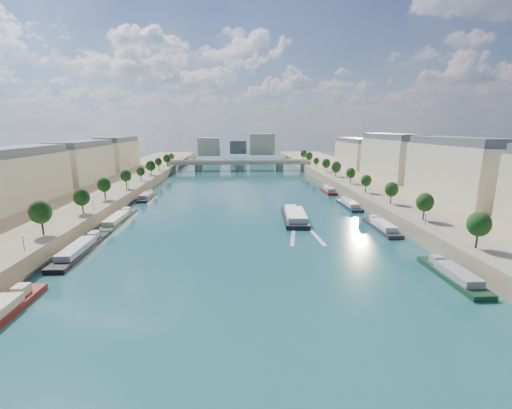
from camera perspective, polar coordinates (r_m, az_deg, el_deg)
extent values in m
plane|color=#0C2F36|center=(152.36, -2.21, 0.09)|extent=(700.00, 700.00, 0.00)
cube|color=#9E8460|center=(166.78, -27.79, 0.59)|extent=(44.00, 520.00, 5.00)
cube|color=#9E8460|center=(169.29, 22.95, 1.22)|extent=(44.00, 520.00, 5.00)
cube|color=gray|center=(160.68, -23.01, 1.57)|extent=(14.00, 520.00, 0.10)
cube|color=gray|center=(162.75, 18.28, 2.08)|extent=(14.00, 520.00, 0.10)
cylinder|color=#382B1E|center=(107.82, -32.20, -3.46)|extent=(0.50, 0.50, 3.82)
ellipsoid|color=black|center=(107.00, -32.42, -1.61)|extent=(4.80, 4.80, 5.52)
cylinder|color=#382B1E|center=(128.65, -27.18, -0.55)|extent=(0.50, 0.50, 3.82)
ellipsoid|color=black|center=(127.96, -27.34, 1.02)|extent=(4.80, 4.80, 5.52)
cylinder|color=#382B1E|center=(150.44, -23.59, 1.54)|extent=(0.50, 0.50, 3.82)
ellipsoid|color=black|center=(149.85, -23.72, 2.89)|extent=(4.80, 4.80, 5.52)
cylinder|color=#382B1E|center=(172.81, -20.92, 3.10)|extent=(0.50, 0.50, 3.82)
ellipsoid|color=black|center=(172.29, -21.01, 4.27)|extent=(4.80, 4.80, 5.52)
cylinder|color=#382B1E|center=(195.56, -18.86, 4.29)|extent=(0.50, 0.50, 3.82)
ellipsoid|color=black|center=(195.11, -18.93, 5.33)|extent=(4.80, 4.80, 5.52)
cylinder|color=#382B1E|center=(218.58, -17.22, 5.22)|extent=(0.50, 0.50, 3.82)
ellipsoid|color=black|center=(218.18, -17.29, 6.16)|extent=(4.80, 4.80, 5.52)
cylinder|color=#382B1E|center=(241.80, -15.90, 5.98)|extent=(0.50, 0.50, 3.82)
ellipsoid|color=black|center=(241.43, -15.95, 6.82)|extent=(4.80, 4.80, 5.52)
cylinder|color=#382B1E|center=(265.15, -14.80, 6.60)|extent=(0.50, 0.50, 3.82)
ellipsoid|color=black|center=(264.82, -14.85, 7.37)|extent=(4.80, 4.80, 5.52)
cylinder|color=#382B1E|center=(288.61, -13.88, 7.11)|extent=(0.50, 0.50, 3.82)
ellipsoid|color=black|center=(288.30, -13.92, 7.82)|extent=(4.80, 4.80, 5.52)
cylinder|color=#382B1E|center=(98.11, 33.12, -5.02)|extent=(0.50, 0.50, 3.82)
ellipsoid|color=black|center=(97.20, 33.38, -3.00)|extent=(4.80, 4.80, 5.52)
cylinder|color=#382B1E|center=(117.41, 26.29, -1.61)|extent=(0.50, 0.50, 3.82)
ellipsoid|color=black|center=(116.65, 26.46, 0.10)|extent=(4.80, 4.80, 5.52)
cylinder|color=#382B1E|center=(138.19, 21.47, 0.82)|extent=(0.50, 0.50, 3.82)
ellipsoid|color=black|center=(137.54, 21.59, 2.28)|extent=(4.80, 4.80, 5.52)
cylinder|color=#382B1E|center=(159.87, 17.92, 2.60)|extent=(0.50, 0.50, 3.82)
ellipsoid|color=black|center=(159.32, 18.01, 3.87)|extent=(4.80, 4.80, 5.52)
cylinder|color=#382B1E|center=(182.13, 15.23, 3.95)|extent=(0.50, 0.50, 3.82)
ellipsoid|color=black|center=(181.65, 15.29, 5.06)|extent=(4.80, 4.80, 5.52)
cylinder|color=#382B1E|center=(204.79, 13.12, 4.99)|extent=(0.50, 0.50, 3.82)
ellipsoid|color=black|center=(204.36, 13.17, 5.99)|extent=(4.80, 4.80, 5.52)
cylinder|color=#382B1E|center=(227.73, 11.42, 5.82)|extent=(0.50, 0.50, 3.82)
ellipsoid|color=black|center=(227.34, 11.46, 6.72)|extent=(4.80, 4.80, 5.52)
cylinder|color=#382B1E|center=(250.86, 10.04, 6.49)|extent=(0.50, 0.50, 3.82)
ellipsoid|color=black|center=(250.51, 10.07, 7.31)|extent=(4.80, 4.80, 5.52)
cylinder|color=#382B1E|center=(274.14, 8.89, 7.05)|extent=(0.50, 0.50, 3.82)
ellipsoid|color=black|center=(273.82, 8.91, 7.80)|extent=(4.80, 4.80, 5.52)
cylinder|color=#382B1E|center=(297.54, 7.91, 7.52)|extent=(0.50, 0.50, 3.82)
ellipsoid|color=black|center=(297.24, 7.93, 8.21)|extent=(4.80, 4.80, 5.52)
cylinder|color=black|center=(96.62, -34.25, -5.36)|extent=(0.14, 0.14, 4.00)
sphere|color=#FFE5B2|center=(96.07, -34.41, -4.17)|extent=(0.36, 0.36, 0.36)
cylinder|color=black|center=(131.25, -25.50, -0.10)|extent=(0.14, 0.14, 4.00)
sphere|color=#FFE5B2|center=(130.84, -25.59, 0.80)|extent=(0.36, 0.36, 0.36)
cylinder|color=black|center=(168.28, -20.51, 2.92)|extent=(0.14, 0.14, 4.00)
sphere|color=#FFE5B2|center=(167.96, -20.56, 3.63)|extent=(0.36, 0.36, 0.36)
cylinder|color=black|center=(206.42, -17.32, 4.83)|extent=(0.14, 0.14, 4.00)
sphere|color=#FFE5B2|center=(206.16, -17.36, 5.41)|extent=(0.36, 0.36, 0.36)
cylinder|color=black|center=(245.15, -15.13, 6.13)|extent=(0.14, 0.14, 4.00)
sphere|color=#FFE5B2|center=(244.94, -15.16, 6.62)|extent=(0.36, 0.36, 0.36)
cylinder|color=black|center=(111.96, 26.42, -2.23)|extent=(0.14, 0.14, 4.00)
sphere|color=#FFE5B2|center=(111.48, 26.53, -1.19)|extent=(0.36, 0.36, 0.36)
cylinder|color=black|center=(147.06, 18.82, 1.73)|extent=(0.14, 0.14, 4.00)
sphere|color=#FFE5B2|center=(146.70, 18.88, 2.54)|extent=(0.36, 0.36, 0.36)
cylinder|color=black|center=(184.17, 14.20, 4.12)|extent=(0.14, 0.14, 4.00)
sphere|color=#FFE5B2|center=(183.88, 14.23, 4.77)|extent=(0.36, 0.36, 0.36)
cylinder|color=black|center=(222.28, 11.12, 5.69)|extent=(0.14, 0.14, 4.00)
sphere|color=#FFE5B2|center=(222.04, 11.15, 6.23)|extent=(0.36, 0.36, 0.36)
cylinder|color=black|center=(260.96, 8.95, 6.79)|extent=(0.14, 0.14, 4.00)
sphere|color=#FFE5B2|center=(260.76, 8.96, 7.25)|extent=(0.36, 0.36, 0.36)
cube|color=beige|center=(156.21, -35.14, 3.68)|extent=(16.00, 52.00, 20.00)
cube|color=#474C54|center=(155.27, -35.69, 7.89)|extent=(14.72, 50.44, 3.20)
cube|color=beige|center=(207.45, -26.86, 6.30)|extent=(16.00, 52.00, 20.00)
cube|color=#474C54|center=(206.75, -27.18, 9.49)|extent=(14.72, 50.44, 3.20)
cube|color=beige|center=(261.53, -21.89, 7.81)|extent=(16.00, 52.00, 20.00)
cube|color=#474C54|center=(260.97, -22.10, 10.34)|extent=(14.72, 50.44, 3.20)
cube|color=beige|center=(159.37, 30.22, 4.40)|extent=(16.00, 52.00, 20.00)
cube|color=#474C54|center=(158.45, 30.69, 8.55)|extent=(14.72, 50.44, 3.20)
cube|color=beige|center=(209.84, 21.55, 6.84)|extent=(16.00, 52.00, 20.00)
cube|color=#474C54|center=(209.15, 21.81, 10.00)|extent=(14.72, 50.44, 3.20)
cube|color=beige|center=(263.43, 16.28, 8.24)|extent=(16.00, 52.00, 20.00)
cube|color=#474C54|center=(262.88, 16.44, 10.76)|extent=(14.72, 50.44, 3.20)
cube|color=beige|center=(360.18, -7.81, 9.54)|extent=(22.00, 18.00, 18.00)
cube|color=beige|center=(370.11, 0.95, 10.05)|extent=(26.00, 20.00, 22.00)
cube|color=#474C54|center=(384.25, -3.00, 9.53)|extent=(18.00, 16.00, 14.00)
cube|color=#C1B79E|center=(271.97, -2.78, 6.99)|extent=(112.00, 11.00, 2.20)
cube|color=#C1B79E|center=(266.85, -2.77, 7.21)|extent=(112.00, 0.80, 0.90)
cube|color=#C1B79E|center=(276.80, -2.80, 7.40)|extent=(112.00, 0.80, 0.90)
cylinder|color=#C1B79E|center=(273.89, -9.52, 6.10)|extent=(6.40, 6.40, 5.00)
cylinder|color=#C1B79E|center=(272.36, -2.77, 6.22)|extent=(6.40, 6.40, 5.00)
cylinder|color=#C1B79E|center=(274.58, 3.96, 6.26)|extent=(6.40, 6.40, 5.00)
cube|color=#C1B79E|center=(276.73, -13.66, 5.98)|extent=(6.00, 12.00, 5.00)
cube|color=#C1B79E|center=(277.83, 8.08, 6.24)|extent=(6.00, 12.00, 5.00)
cube|color=black|center=(128.21, 6.40, -2.22)|extent=(10.28, 29.28, 2.05)
cube|color=white|center=(125.52, 6.60, -1.63)|extent=(8.08, 19.13, 1.85)
cube|color=white|center=(135.99, 5.81, -0.50)|extent=(4.35, 3.74, 1.80)
cube|color=silver|center=(111.70, 6.24, -4.70)|extent=(6.21, 25.74, 0.04)
cube|color=silver|center=(112.93, 9.45, -4.60)|extent=(2.48, 26.03, 0.04)
cube|color=#BFB48F|center=(83.44, -34.52, -11.62)|extent=(2.50, 2.80, 1.80)
cube|color=black|center=(105.86, -27.11, -6.90)|extent=(5.00, 29.82, 1.80)
cube|color=#B3B6C0|center=(103.29, -27.73, -6.44)|extent=(4.10, 16.40, 1.60)
cube|color=#B3B6C0|center=(113.14, -25.43, -4.56)|extent=(2.50, 3.58, 1.80)
cube|color=#16372A|center=(133.56, -21.88, -2.53)|extent=(5.00, 30.66, 1.80)
cube|color=beige|center=(130.90, -22.28, -2.09)|extent=(4.10, 16.86, 1.60)
cube|color=beige|center=(141.62, -20.80, -0.85)|extent=(2.50, 3.68, 1.80)
cube|color=#29292C|center=(171.71, -17.68, 1.03)|extent=(5.00, 20.52, 1.80)
cube|color=#999AA1|center=(169.83, -17.86, 1.48)|extent=(4.10, 11.29, 1.60)
cube|color=#999AA1|center=(177.24, -17.25, 2.01)|extent=(2.50, 2.46, 1.80)
cube|color=#153620|center=(90.38, 29.88, -10.49)|extent=(5.00, 21.34, 1.80)
cube|color=#97969E|center=(88.47, 30.60, -9.87)|extent=(4.10, 11.74, 1.60)
cube|color=#97969E|center=(94.74, 27.90, -8.06)|extent=(2.50, 2.56, 1.80)
cube|color=#2A2A2D|center=(122.15, 20.15, -3.76)|extent=(5.00, 22.10, 1.80)
cube|color=silver|center=(120.15, 20.55, -3.21)|extent=(4.10, 12.15, 1.60)
cube|color=silver|center=(127.56, 19.05, -2.15)|extent=(2.50, 2.65, 1.80)
cube|color=#1A253A|center=(152.10, 15.26, -0.27)|extent=(5.00, 21.97, 1.80)
cube|color=beige|center=(150.11, 15.51, 0.22)|extent=(4.10, 12.09, 1.60)
cube|color=beige|center=(157.84, 14.55, 0.91)|extent=(2.50, 2.64, 1.80)
cube|color=maroon|center=(183.77, 11.95, 2.10)|extent=(5.00, 18.46, 1.80)
cube|color=#A8AEB4|center=(182.07, 12.10, 2.54)|extent=(4.10, 10.16, 1.60)
cube|color=#A8AEB4|center=(188.72, 11.54, 2.95)|extent=(2.50, 2.22, 1.80)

